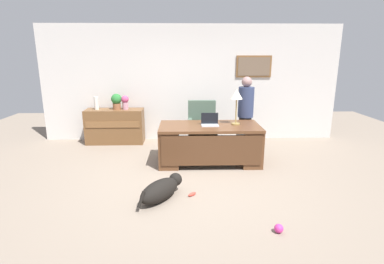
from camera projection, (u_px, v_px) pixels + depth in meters
ground_plane at (194, 180)px, 5.02m from camera, size 12.00×12.00×0.00m
back_wall at (191, 83)px, 7.20m from camera, size 7.00×0.16×2.70m
desk at (210, 143)px, 5.73m from camera, size 1.89×0.93×0.73m
credenza at (115, 126)px, 7.05m from camera, size 1.31×0.50×0.79m
armchair at (202, 128)px, 6.56m from camera, size 0.60×0.59×1.05m
person_standing at (245, 114)px, 6.28m from camera, size 0.32×0.32×1.59m
dog_lying at (161, 189)px, 4.33m from camera, size 0.68×0.78×0.30m
laptop at (210, 122)px, 5.67m from camera, size 0.32×0.22×0.22m
desk_lamp at (237, 97)px, 5.62m from camera, size 0.22×0.22×0.67m
vase_with_flowers at (125, 102)px, 6.92m from camera, size 0.17×0.17×0.32m
vase_empty at (96, 103)px, 6.91m from camera, size 0.10×0.10×0.29m
potted_plant at (116, 101)px, 6.91m from camera, size 0.24×0.24×0.36m
dog_toy_ball at (279, 228)px, 3.54m from camera, size 0.11×0.11×0.11m
dog_toy_bone at (192, 194)px, 4.47m from camera, size 0.14×0.13×0.05m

